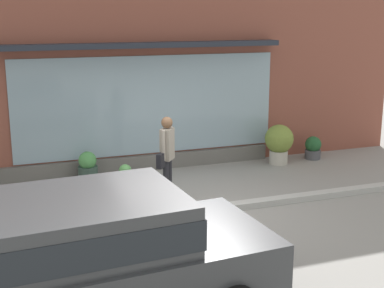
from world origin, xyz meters
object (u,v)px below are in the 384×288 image
Objects in this scene: pedestrian_with_handbag at (167,152)px; potted_plant_by_entrance at (313,148)px; potted_plant_window_left at (279,142)px; fire_hydrant at (126,184)px; potted_plant_window_right at (88,167)px; parked_car_dark_gray at (96,251)px.

pedestrian_with_handbag is 2.89× the size of potted_plant_by_entrance.
potted_plant_window_left is 1.09m from potted_plant_by_entrance.
potted_plant_window_right is at bearing 104.14° from fire_hydrant.
pedestrian_with_handbag is at bearing -158.76° from potted_plant_by_entrance.
parked_car_dark_gray reaches higher than fire_hydrant.
fire_hydrant is at bearing -162.32° from potted_plant_by_entrance.
potted_plant_by_entrance is 5.72m from potted_plant_window_right.
parked_car_dark_gray reaches higher than potted_plant_window_right.
fire_hydrant is 1.37× the size of potted_plant_by_entrance.
potted_plant_window_right is at bearing 177.79° from potted_plant_window_left.
parked_car_dark_gray is at bearing -139.50° from potted_plant_by_entrance.
potted_plant_window_left is at bearing 154.11° from pedestrian_with_handbag.
fire_hydrant is at bearing 68.46° from parked_car_dark_gray.
pedestrian_with_handbag is 2.29m from potted_plant_window_right.
fire_hydrant is 0.19× the size of parked_car_dark_gray.
pedestrian_with_handbag is 4.83m from potted_plant_by_entrance.
potted_plant_by_entrance is at bearing 149.95° from pedestrian_with_handbag.
potted_plant_window_left is (3.40, 1.61, -0.43)m from pedestrian_with_handbag.
potted_plant_window_left is at bearing 20.34° from fire_hydrant.
parked_car_dark_gray is 5.75m from potted_plant_window_right.
parked_car_dark_gray is at bearing -135.10° from potted_plant_window_left.
potted_plant_window_left is 4.67m from potted_plant_window_right.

